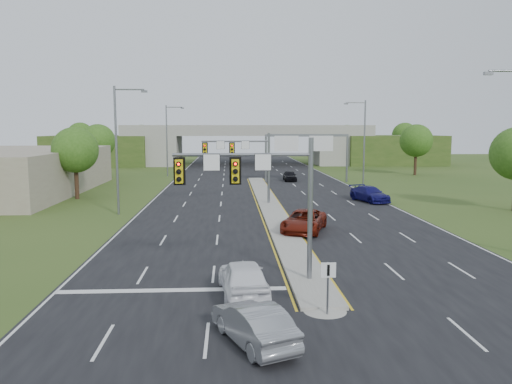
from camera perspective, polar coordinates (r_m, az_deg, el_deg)
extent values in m
plane|color=#324B1A|center=(24.83, 6.10, -10.16)|extent=(240.00, 240.00, 0.00)
cube|color=black|center=(58.98, 0.68, 0.04)|extent=(24.00, 160.00, 0.02)
cube|color=gray|center=(47.11, 1.65, -1.68)|extent=(2.00, 54.00, 0.16)
cone|color=gray|center=(21.07, 7.87, -13.13)|extent=(2.00, 2.00, 0.16)
cube|color=gold|center=(47.05, 0.25, -1.78)|extent=(0.12, 54.00, 0.01)
cube|color=gold|center=(47.23, 3.04, -1.76)|extent=(0.12, 54.00, 0.01)
cube|color=silver|center=(59.38, -10.75, -0.02)|extent=(0.12, 160.00, 0.01)
cube|color=silver|center=(60.90, 11.83, 0.13)|extent=(0.12, 160.00, 0.01)
cube|color=silver|center=(23.72, -9.50, -11.00)|extent=(10.50, 0.50, 0.01)
cylinder|color=slate|center=(24.02, 6.21, -2.17)|extent=(0.24, 0.24, 7.00)
cylinder|color=slate|center=(23.42, -1.59, 4.28)|extent=(6.50, 0.16, 0.16)
cube|color=#D7BC0D|center=(23.22, -2.37, 2.40)|extent=(0.35, 0.25, 1.10)
cube|color=#D7BC0D|center=(23.33, -8.78, 2.34)|extent=(0.35, 0.25, 1.10)
cube|color=black|center=(23.36, -2.38, 2.42)|extent=(0.55, 0.04, 1.30)
cube|color=black|center=(23.47, -8.74, 2.37)|extent=(0.55, 0.04, 1.30)
sphere|color=#FF0C05|center=(23.06, -2.37, 3.23)|extent=(0.20, 0.20, 0.20)
sphere|color=#FF0C05|center=(23.17, -8.83, 3.17)|extent=(0.20, 0.20, 0.20)
cube|color=white|center=(23.35, -5.10, 3.38)|extent=(0.75, 0.04, 0.75)
cube|color=white|center=(23.39, 0.81, 3.42)|extent=(0.75, 0.04, 0.75)
cylinder|color=slate|center=(48.69, 1.47, 2.64)|extent=(0.24, 0.24, 7.00)
cylinder|color=slate|center=(48.40, -2.38, 5.81)|extent=(6.50, 0.16, 0.16)
cube|color=#D7BC0D|center=(48.17, -2.76, 4.91)|extent=(0.35, 0.25, 1.10)
cube|color=#D7BC0D|center=(48.23, -5.86, 4.88)|extent=(0.35, 0.25, 1.10)
cube|color=black|center=(48.31, -2.76, 4.92)|extent=(0.55, 0.04, 1.30)
cube|color=black|center=(48.37, -5.85, 4.89)|extent=(0.55, 0.04, 1.30)
sphere|color=#FF0C05|center=(48.03, -2.76, 5.32)|extent=(0.20, 0.20, 0.20)
sphere|color=#FF0C05|center=(48.08, -5.88, 5.29)|extent=(0.20, 0.20, 0.20)
cube|color=white|center=(48.31, -4.08, 5.38)|extent=(0.75, 0.04, 0.75)
cube|color=white|center=(48.33, -1.22, 5.40)|extent=(0.75, 0.04, 0.75)
cylinder|color=slate|center=(20.28, 8.20, -10.96)|extent=(0.08, 0.08, 2.20)
cube|color=white|center=(20.00, 8.27, -8.83)|extent=(0.60, 0.04, 0.60)
cube|color=black|center=(19.97, 8.28, -8.85)|extent=(0.10, 0.02, 0.45)
cylinder|color=slate|center=(68.69, 1.14, 3.82)|extent=(0.28, 0.28, 6.60)
cylinder|color=slate|center=(70.43, 10.37, 3.79)|extent=(0.28, 0.28, 6.60)
cube|color=slate|center=(69.22, 5.84, 6.46)|extent=(11.50, 0.35, 0.35)
cube|color=#0D5B1C|center=(68.66, 3.50, 5.56)|extent=(3.20, 0.08, 2.00)
cube|color=#0D5B1C|center=(69.38, 7.46, 5.53)|extent=(3.20, 0.08, 2.00)
cube|color=silver|center=(68.61, 3.50, 5.56)|extent=(3.30, 0.03, 2.10)
cube|color=silver|center=(69.33, 7.46, 5.53)|extent=(3.30, 0.03, 2.10)
cube|color=gray|center=(104.31, -10.37, 4.71)|extent=(6.00, 12.00, 6.00)
cube|color=gray|center=(105.56, 8.33, 4.78)|extent=(6.00, 12.00, 6.00)
cube|color=#324B1A|center=(106.73, -17.33, 4.56)|extent=(20.00, 14.00, 6.00)
cube|color=#324B1A|center=(108.88, 15.08, 4.68)|extent=(20.00, 14.00, 6.00)
cube|color=gray|center=(103.46, -0.96, 6.80)|extent=(50.00, 12.00, 1.20)
cube|color=gray|center=(97.66, -0.84, 7.39)|extent=(50.00, 0.40, 0.90)
cube|color=gray|center=(109.25, -1.08, 7.38)|extent=(50.00, 0.40, 0.90)
cylinder|color=slate|center=(44.48, -15.66, 4.52)|extent=(0.20, 0.20, 11.00)
cylinder|color=slate|center=(44.31, -14.28, 11.29)|extent=(2.50, 0.12, 0.12)
cube|color=slate|center=(44.08, -12.65, 11.16)|extent=(0.50, 0.25, 0.18)
cylinder|color=slate|center=(78.99, -10.16, 5.75)|extent=(0.20, 0.20, 11.00)
cylinder|color=slate|center=(78.90, -9.33, 9.55)|extent=(2.50, 0.12, 0.12)
cube|color=slate|center=(78.77, -8.41, 9.46)|extent=(0.50, 0.25, 0.18)
cylinder|color=slate|center=(32.80, 27.01, 12.23)|extent=(2.50, 0.12, 0.12)
cube|color=slate|center=(32.19, 25.02, 12.18)|extent=(0.50, 0.25, 0.18)
cylinder|color=slate|center=(65.75, 12.27, 5.42)|extent=(0.20, 0.20, 11.00)
cylinder|color=slate|center=(65.48, 11.33, 9.99)|extent=(2.50, 0.12, 0.12)
cube|color=slate|center=(65.18, 10.24, 9.90)|extent=(0.50, 0.25, 0.18)
cylinder|color=#382316|center=(56.03, -19.82, 1.28)|extent=(0.44, 0.44, 4.00)
sphere|color=#2A5216|center=(55.81, -19.97, 4.55)|extent=(4.80, 4.80, 4.80)
cylinder|color=#382316|center=(81.10, -17.49, 3.18)|extent=(0.44, 0.44, 4.25)
sphere|color=#2A5216|center=(80.95, -17.59, 5.58)|extent=(5.20, 5.20, 5.20)
cylinder|color=#382316|center=(84.05, 17.75, 3.30)|extent=(0.44, 0.44, 4.25)
sphere|color=#2A5216|center=(83.90, 17.84, 5.62)|extent=(5.20, 5.20, 5.20)
cylinder|color=#382316|center=(122.35, -19.36, 4.43)|extent=(0.44, 0.44, 4.50)
sphere|color=#2A5216|center=(122.25, -19.43, 6.11)|extent=(6.00, 6.00, 6.00)
cylinder|color=#382316|center=(119.21, -12.86, 4.53)|extent=(0.44, 0.44, 4.25)
sphere|color=#2A5216|center=(119.11, -12.91, 6.16)|extent=(5.60, 5.60, 5.60)
cylinder|color=#382316|center=(120.76, 10.28, 4.63)|extent=(0.44, 0.44, 4.25)
sphere|color=#2A5216|center=(120.66, 10.32, 6.24)|extent=(5.60, 5.60, 5.60)
cylinder|color=#382316|center=(124.73, 16.57, 4.58)|extent=(0.44, 0.44, 4.50)
sphere|color=#2A5216|center=(124.63, 16.63, 6.23)|extent=(6.00, 6.00, 6.00)
cube|color=gray|center=(64.15, -27.15, 2.06)|extent=(18.00, 30.00, 5.00)
imported|color=white|center=(22.47, -1.46, -9.75)|extent=(2.43, 5.01, 1.65)
imported|color=gray|center=(17.80, -0.27, -14.79)|extent=(3.07, 4.56, 1.42)
imported|color=#611509|center=(36.15, 5.50, -3.32)|extent=(4.34, 6.17, 1.56)
imported|color=#100E57|center=(52.19, 12.87, -0.22)|extent=(3.63, 5.71, 1.54)
imported|color=black|center=(71.22, 3.88, 1.87)|extent=(1.79, 4.32, 1.46)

